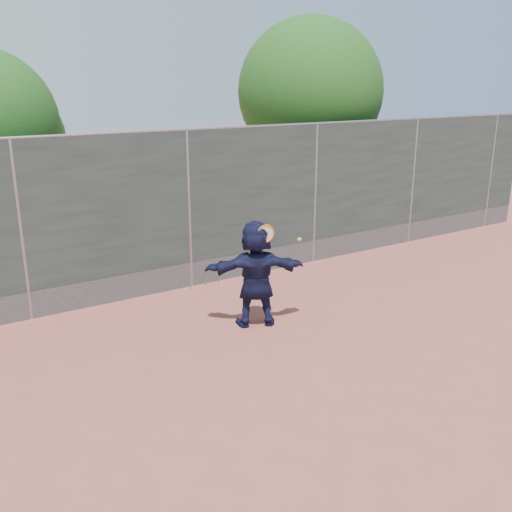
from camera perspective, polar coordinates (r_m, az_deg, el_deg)
ground at (r=8.49m, az=4.30°, el=-9.84°), size 80.00×80.00×0.00m
player at (r=9.16m, az=0.00°, el=-1.75°), size 1.70×1.12×1.76m
ball_ground at (r=12.12m, az=2.97°, el=-1.23°), size 0.07×0.07×0.07m
fence at (r=10.81m, az=-6.71°, el=4.92°), size 20.00×0.06×3.03m
swing_action at (r=8.85m, az=1.30°, el=2.07°), size 0.76×0.22×0.51m
tree_right at (r=14.99m, az=5.88°, el=15.67°), size 3.78×3.60×5.39m
weed_clump at (r=11.22m, az=-4.84°, el=-2.25°), size 0.68×0.07×0.30m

